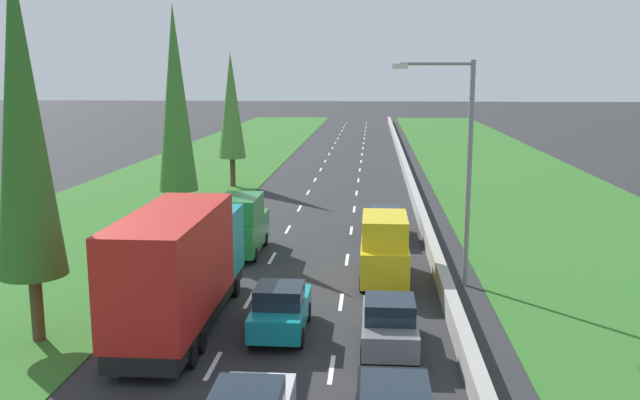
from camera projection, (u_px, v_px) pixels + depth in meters
name	position (u px, v px, depth m)	size (l,w,h in m)	color
ground_plane	(342.00, 165.00, 64.23)	(300.00, 300.00, 0.00)	#28282B
grass_verge_left	(209.00, 164.00, 65.17)	(14.00, 140.00, 0.04)	#2D6623
grass_verge_right	(498.00, 167.00, 63.14)	(14.00, 140.00, 0.04)	#2D6623
median_barrier	(403.00, 162.00, 63.72)	(0.44, 120.00, 0.85)	#9E9B93
lane_markings	(342.00, 165.00, 64.23)	(3.64, 116.00, 0.01)	white
red_box_truck_left_lane	(181.00, 266.00, 22.81)	(2.46, 9.40, 4.18)	black
green_van_left_lane	(241.00, 225.00, 32.57)	(1.96, 4.90, 2.82)	#237A33
teal_hatchback_centre_lane	(281.00, 309.00, 22.61)	(1.74, 3.90, 1.72)	teal
grey_hatchback_right_lane	(389.00, 324.00, 21.30)	(1.74, 3.90, 1.72)	slate
yellow_van_right_lane	(384.00, 249.00, 28.20)	(1.96, 4.90, 2.82)	yellow
black_sedan_right_lane_fourth	(385.00, 223.00, 35.80)	(1.82, 4.50, 1.64)	black
poplar_tree_nearest	(22.00, 117.00, 20.86)	(2.11, 2.11, 12.24)	#4C3823
poplar_tree_second	(176.00, 99.00, 36.60)	(2.10, 2.10, 12.12)	#4C3823
poplar_tree_third	(231.00, 106.00, 51.16)	(2.05, 2.05, 10.06)	#4C3823
street_light_mast	(461.00, 157.00, 27.04)	(3.20, 0.28, 9.00)	gray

